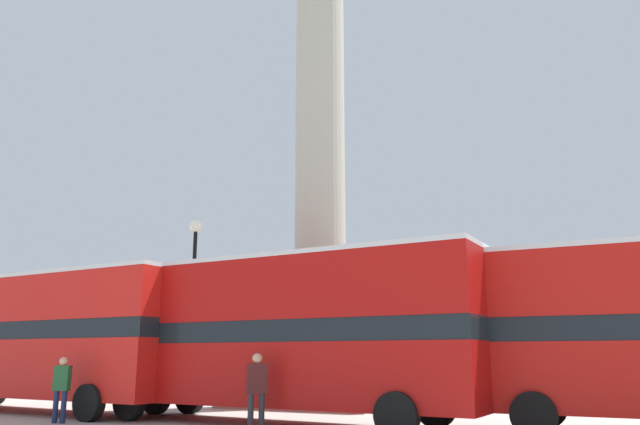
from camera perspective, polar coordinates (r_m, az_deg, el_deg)
The scene contains 8 objects.
ground_plane at distance 23.72m, azimuth 0.00°, elevation -17.20°, with size 200.00×200.00×0.00m, color #ADA89E.
monument_column at distance 24.68m, azimuth 0.00°, elevation 3.61°, with size 5.57×5.57×24.75m.
bus_b at distance 17.19m, azimuth -4.07°, elevation -10.75°, with size 11.59×3.53×4.35m.
bus_c at distance 22.80m, azimuth -24.12°, elevation -10.24°, with size 11.59×3.60×4.33m.
equestrian_statue at distance 32.56m, azimuth -19.36°, elevation -12.71°, with size 4.07×3.05×5.75m.
street_lamp at distance 22.92m, azimuth -11.52°, elevation -6.61°, with size 0.50×0.50×6.66m.
pedestrian_near_lamp at distance 18.74m, azimuth -22.56°, elevation -14.42°, with size 0.48×0.27×1.72m.
pedestrian_by_plinth at distance 15.36m, azimuth -5.81°, elevation -15.56°, with size 0.50×0.44×1.81m.
Camera 1 is at (9.94, -21.46, 1.75)m, focal length 35.00 mm.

